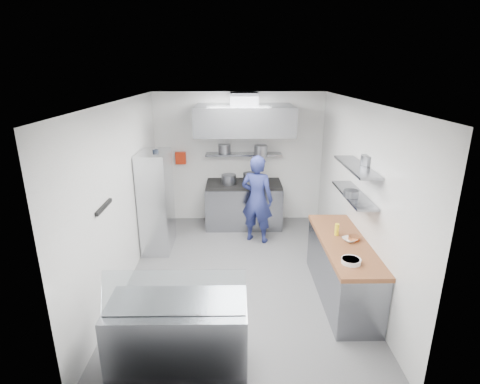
{
  "coord_description": "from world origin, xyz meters",
  "views": [
    {
      "loc": [
        -0.08,
        -5.43,
        3.24
      ],
      "look_at": [
        0.0,
        0.6,
        1.25
      ],
      "focal_mm": 28.0,
      "sensor_mm": 36.0,
      "label": 1
    }
  ],
  "objects_px": {
    "gas_range": "(244,206)",
    "chef": "(257,199)",
    "wire_rack": "(157,201)",
    "display_case": "(179,337)"
  },
  "relations": [
    {
      "from": "gas_range",
      "to": "display_case",
      "type": "distance_m",
      "value": 4.18
    },
    {
      "from": "chef",
      "to": "wire_rack",
      "type": "height_order",
      "value": "wire_rack"
    },
    {
      "from": "gas_range",
      "to": "chef",
      "type": "bearing_deg",
      "value": -72.78
    },
    {
      "from": "gas_range",
      "to": "wire_rack",
      "type": "relative_size",
      "value": 0.86
    },
    {
      "from": "wire_rack",
      "to": "display_case",
      "type": "xyz_separation_m",
      "value": [
        0.82,
        -3.07,
        -0.5
      ]
    },
    {
      "from": "chef",
      "to": "display_case",
      "type": "xyz_separation_m",
      "value": [
        -1.05,
        -3.33,
        -0.44
      ]
    },
    {
      "from": "gas_range",
      "to": "chef",
      "type": "height_order",
      "value": "chef"
    },
    {
      "from": "gas_range",
      "to": "chef",
      "type": "distance_m",
      "value": 0.9
    },
    {
      "from": "gas_range",
      "to": "wire_rack",
      "type": "bearing_deg",
      "value": -147.6
    },
    {
      "from": "gas_range",
      "to": "display_case",
      "type": "height_order",
      "value": "gas_range"
    }
  ]
}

